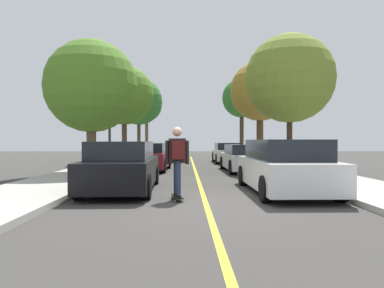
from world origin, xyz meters
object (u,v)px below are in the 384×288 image
Objects in this scene: parked_car_left_near at (148,157)px; parked_car_left_far at (157,153)px; street_tree_left_near at (124,95)px; street_tree_left_far at (139,102)px; street_tree_left_nearest at (91,86)px; streetlamp at (110,98)px; street_tree_right_near at (260,91)px; street_tree_left_farthest at (147,106)px; street_tree_right_far at (242,98)px; parked_car_right_nearest at (284,166)px; street_tree_right_nearest at (290,79)px; parked_car_right_near at (244,158)px; fire_hydrant at (313,169)px; parked_car_right_far at (228,153)px; parked_car_left_nearest at (123,167)px; skateboarder at (177,157)px; skateboard at (177,196)px.

parked_car_left_near is 5.86m from parked_car_left_far.
street_tree_left_far is at bearing 90.00° from street_tree_left_near.
street_tree_left_nearest is 2.01m from streetlamp.
street_tree_left_farthest is at bearing 123.79° from street_tree_right_near.
parked_car_left_near is at bearing -115.84° from street_tree_right_far.
parked_car_left_near is 8.76m from parked_car_right_nearest.
parked_car_left_far is 8.50m from street_tree_left_far.
street_tree_right_nearest is at bearing -1.83° from streetlamp.
street_tree_left_far reaches higher than parked_car_right_near.
parked_car_left_near reaches higher than fire_hydrant.
street_tree_right_nearest is 14.45m from street_tree_right_far.
parked_car_right_nearest is 27.75m from street_tree_left_farthest.
parked_car_right_nearest reaches higher than parked_car_right_far.
parked_car_left_far is 14.10m from parked_car_right_nearest.
parked_car_right_nearest is (4.55, -0.44, 0.03)m from parked_car_left_nearest.
street_tree_left_nearest is 21.55m from street_tree_left_farthest.
parked_car_left_nearest is 1.01× the size of parked_car_right_near.
street_tree_left_nearest is at bearing -100.12° from streetlamp.
street_tree_left_far reaches higher than fire_hydrant.
parked_car_right_nearest is 1.12× the size of parked_car_right_far.
street_tree_left_nearest is at bearing -131.39° from parked_car_left_near.
parked_car_right_far is 4.51m from street_tree_right_near.
parked_car_right_near is 21.28m from street_tree_left_farthest.
street_tree_left_farthest reaches higher than street_tree_left_near.
parked_car_left_far is 0.69× the size of street_tree_left_farthest.
street_tree_right_near is at bearing -56.21° from street_tree_left_farthest.
skateboarder is (3.71, -21.74, -3.65)m from street_tree_left_far.
street_tree_right_near reaches higher than parked_car_left_far.
skateboard is at bearing -108.92° from street_tree_right_near.
street_tree_right_near is (2.10, -0.06, 3.99)m from parked_car_right_far.
parked_car_left_nearest is 7.05m from parked_car_left_near.
parked_car_right_far is (-0.00, 6.74, 0.02)m from parked_car_right_near.
parked_car_right_far is 0.64× the size of street_tree_right_near.
street_tree_left_nearest is at bearing -128.05° from parked_car_right_far.
parked_car_left_far is at bearing 90.00° from parked_car_left_nearest.
parked_car_left_far is 14.63m from skateboard.
street_tree_left_farthest reaches higher than fire_hydrant.
fire_hydrant is at bearing -33.04° from streetlamp.
street_tree_left_near is 0.97× the size of street_tree_right_nearest.
parked_car_right_near is 0.80× the size of streetlamp.
parked_car_left_far is at bearing 118.05° from fire_hydrant.
street_tree_right_nearest reaches higher than skateboard.
parked_car_right_nearest is 2.77× the size of skateboarder.
fire_hydrant is at bearing -91.79° from street_tree_right_far.
parked_car_right_far reaches higher than skateboard.
street_tree_right_nearest reaches higher than parked_car_right_near.
parked_car_left_nearest is 2.34m from skateboarder.
street_tree_right_near is (2.10, 13.54, 3.90)m from parked_car_right_nearest.
parked_car_right_near is at bearing 54.68° from parked_car_left_nearest.
parked_car_right_far is at bearing 46.06° from streetlamp.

